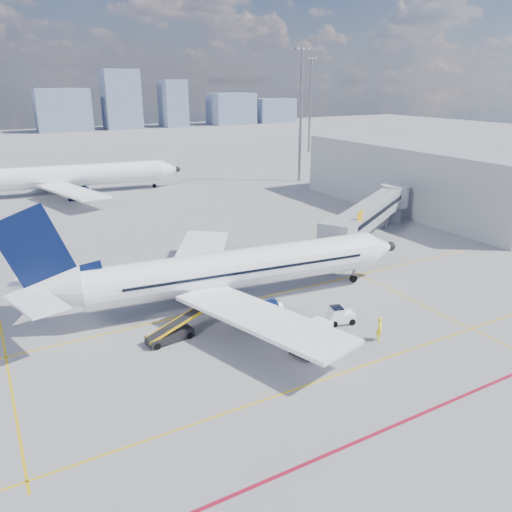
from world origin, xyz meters
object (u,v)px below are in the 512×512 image
Objects in this scene: main_aircraft at (224,271)px; ramp_worker at (380,329)px; second_aircraft at (69,176)px; cargo_dolly at (312,338)px; belt_loader at (171,334)px; baggage_tug at (339,315)px.

ramp_worker is (7.71, -12.05, -2.24)m from main_aircraft.
second_aircraft is at bearing 100.35° from main_aircraft.
cargo_dolly is 2.06× the size of ramp_worker.
belt_loader is (-8.73, 6.77, -0.55)m from cargo_dolly.
main_aircraft is 14.48m from ramp_worker.
main_aircraft is 6.73× the size of belt_loader.
second_aircraft is at bearing 73.87° from cargo_dolly.
second_aircraft is at bearing 79.05° from belt_loader.
ramp_worker is at bearing -37.28° from belt_loader.
cargo_dolly is at bearing 119.08° from ramp_worker.
ramp_worker is (11.23, -68.62, -2.24)m from second_aircraft.
ramp_worker is at bearing -33.52° from cargo_dolly.
cargo_dolly is at bearing -135.70° from baggage_tug.
baggage_tug is (10.31, -64.79, -2.48)m from second_aircraft.
second_aircraft is 60.74m from belt_loader.
belt_loader is at bearing -141.85° from main_aircraft.
second_aircraft is 67.64m from cargo_dolly.
main_aircraft is at bearing 144.95° from baggage_tug.
cargo_dolly is at bearing -45.83° from belt_loader.
baggage_tug is (6.79, -8.22, -2.49)m from main_aircraft.
main_aircraft is 8.18m from belt_loader.
cargo_dolly is 11.06m from belt_loader.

